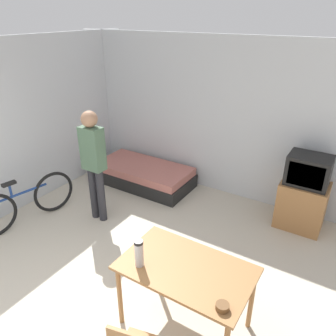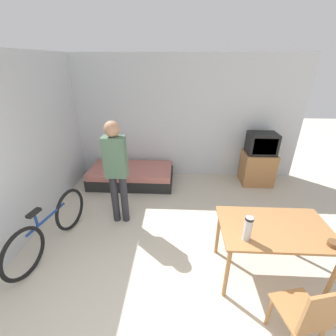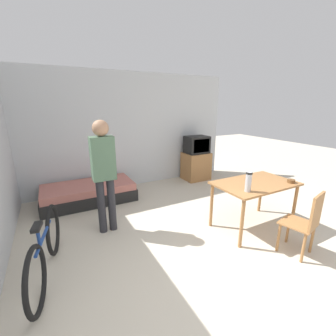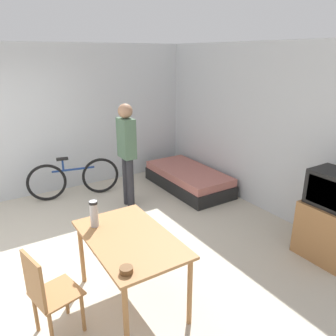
{
  "view_description": "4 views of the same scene",
  "coord_description": "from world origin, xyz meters",
  "views": [
    {
      "loc": [
        2.36,
        -1.15,
        3.01
      ],
      "look_at": [
        0.23,
        2.26,
        1.08
      ],
      "focal_mm": 35.0,
      "sensor_mm": 36.0,
      "label": 1
    },
    {
      "loc": [
        0.06,
        -1.13,
        2.55
      ],
      "look_at": [
        -0.1,
        2.04,
        1.02
      ],
      "focal_mm": 24.0,
      "sensor_mm": 36.0,
      "label": 2
    },
    {
      "loc": [
        -1.59,
        -1.31,
        1.98
      ],
      "look_at": [
        0.27,
        2.18,
        0.85
      ],
      "focal_mm": 24.0,
      "sensor_mm": 36.0,
      "label": 3
    },
    {
      "loc": [
        3.84,
        -0.2,
        2.53
      ],
      "look_at": [
        0.23,
        2.09,
        1.01
      ],
      "focal_mm": 35.0,
      "sensor_mm": 36.0,
      "label": 4
    }
  ],
  "objects": [
    {
      "name": "tv",
      "position": [
        1.83,
        3.5,
        0.55
      ],
      "size": [
        0.67,
        0.54,
        1.17
      ],
      "color": "#9E6B3D",
      "rests_on": "ground_plane"
    },
    {
      "name": "dining_table",
      "position": [
        1.22,
        1.0,
        0.69
      ],
      "size": [
        1.29,
        0.79,
        0.78
      ],
      "color": "#9E6B3D",
      "rests_on": "ground_plane"
    },
    {
      "name": "mate_bowl",
      "position": [
        1.71,
        0.74,
        0.81
      ],
      "size": [
        0.12,
        0.12,
        0.05
      ],
      "color": "brown",
      "rests_on": "dining_table"
    },
    {
      "name": "thermos_flask",
      "position": [
        0.82,
        0.79,
        0.94
      ],
      "size": [
        0.09,
        0.09,
        0.29
      ],
      "color": "#B7B7BC",
      "rests_on": "dining_table"
    },
    {
      "name": "wall_back",
      "position": [
        0.0,
        3.89,
        1.35
      ],
      "size": [
        5.53,
        0.06,
        2.7
      ],
      "color": "silver",
      "rests_on": "ground_plane"
    },
    {
      "name": "person_standing",
      "position": [
        -0.92,
        2.01,
        1.04
      ],
      "size": [
        0.34,
        0.24,
        1.77
      ],
      "color": "#28282D",
      "rests_on": "ground_plane"
    },
    {
      "name": "bicycle",
      "position": [
        -1.79,
        1.33,
        0.35
      ],
      "size": [
        0.35,
        1.62,
        0.77
      ],
      "color": "black",
      "rests_on": "ground_plane"
    },
    {
      "name": "wooden_chair",
      "position": [
        1.24,
        0.16,
        0.51
      ],
      "size": [
        0.47,
        0.47,
        0.91
      ],
      "color": "#9E6B3D",
      "rests_on": "ground_plane"
    },
    {
      "name": "daybed",
      "position": [
        -1.0,
        3.33,
        0.19
      ],
      "size": [
        1.84,
        0.91,
        0.38
      ],
      "color": "black",
      "rests_on": "ground_plane"
    },
    {
      "name": "wall_left",
      "position": [
        -2.29,
        1.93,
        1.35
      ],
      "size": [
        0.06,
        4.86,
        2.7
      ],
      "color": "silver",
      "rests_on": "ground_plane"
    }
  ]
}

